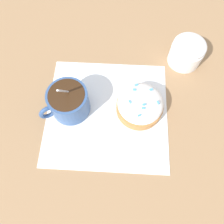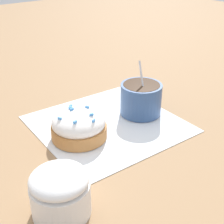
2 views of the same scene
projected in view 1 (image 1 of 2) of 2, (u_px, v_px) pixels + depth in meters
name	position (u px, v px, depth m)	size (l,w,h in m)	color
ground_plane	(107.00, 112.00, 0.49)	(3.00, 3.00, 0.00)	#93704C
paper_napkin	(107.00, 112.00, 0.49)	(0.28, 0.28, 0.00)	white
coffee_cup	(68.00, 102.00, 0.46)	(0.10, 0.09, 0.11)	#335184
frosted_pastry	(140.00, 105.00, 0.47)	(0.10, 0.10, 0.06)	#B2753D
sugar_bowl	(187.00, 51.00, 0.52)	(0.08, 0.08, 0.07)	white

